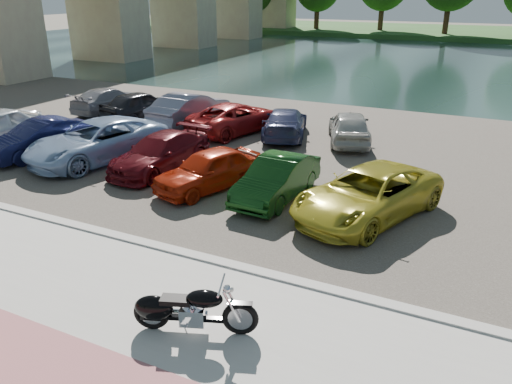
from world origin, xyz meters
The scene contains 19 objects.
ground centered at (0.00, 0.00, 0.00)m, with size 200.00×200.00×0.00m, color #595447.
promenade centered at (0.00, -1.00, 0.05)m, with size 60.00×6.00×0.10m, color #AFACA5.
kerb centered at (0.00, 2.00, 0.07)m, with size 60.00×0.30×0.14m, color #AFACA5.
parking_lot centered at (0.00, 11.00, 0.02)m, with size 60.00×18.00×0.04m, color #403B33.
river centered at (0.00, 40.00, 0.00)m, with size 120.00×40.00×0.00m, color #172A27.
far_bank centered at (0.00, 72.00, 0.30)m, with size 120.00×24.00×0.60m, color #1D4518.
motorcycle centered at (-0.08, -0.46, 0.56)m, with size 2.24×1.08×1.05m.
car_1 centered at (-10.92, 6.19, 0.72)m, with size 1.44×4.13×1.36m, color #13153B.
car_2 centered at (-8.58, 6.68, 0.78)m, with size 2.47×5.35×1.49m, color #8BA7CA.
car_3 centered at (-5.86, 6.80, 0.66)m, with size 1.75×4.30×1.25m, color #4F0B11.
car_4 centered at (-3.41, 6.03, 0.68)m, with size 1.51×3.75×1.28m, color #A9230B.
car_5 centered at (-1.14, 6.22, 0.67)m, with size 1.33×3.82×1.26m, color #0E360F.
car_6 centered at (1.66, 6.09, 0.72)m, with size 2.27×4.92×1.37m, color gold.
car_7 centered at (-13.56, 12.98, 0.67)m, with size 1.77×4.37×1.27m, color gray.
car_8 centered at (-11.17, 12.53, 0.73)m, with size 1.64×4.07×1.39m, color black.
car_9 centered at (-8.34, 12.57, 0.80)m, with size 1.61×4.60×1.52m, color slate.
car_10 centered at (-5.86, 12.44, 0.69)m, with size 2.17×4.71×1.31m, color maroon.
car_11 centered at (-3.58, 12.70, 0.66)m, with size 1.72×4.24×1.23m, color navy.
car_12 centered at (-0.83, 12.99, 0.72)m, with size 1.60×3.97×1.35m, color #A6A7A2.
Camera 1 is at (4.43, -6.74, 5.99)m, focal length 35.00 mm.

